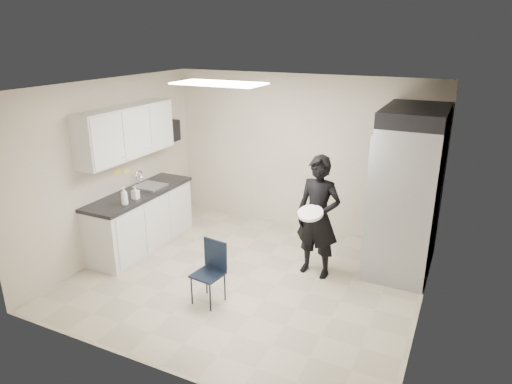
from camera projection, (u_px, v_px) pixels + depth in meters
The scene contains 21 objects.
floor at pixel (247, 278), 6.30m from camera, with size 4.50×4.50×0.00m, color tan.
ceiling at pixel (246, 86), 5.44m from camera, with size 4.50×4.50×0.00m, color silver.
back_wall at pixel (301, 154), 7.57m from camera, with size 4.50×4.50×0.00m, color beige.
left_wall at pixel (112, 168), 6.78m from camera, with size 4.00×4.00×0.00m, color beige.
right_wall at pixel (431, 218), 4.95m from camera, with size 4.00×4.00×0.00m, color beige.
ceiling_panel at pixel (219, 83), 6.03m from camera, with size 1.20×0.60×0.02m, color white.
lower_counter at pixel (141, 221), 7.12m from camera, with size 0.60×1.90×0.86m, color silver.
countertop at pixel (139, 193), 6.97m from camera, with size 0.64×1.95×0.05m, color black.
sink at pixel (150, 189), 7.18m from camera, with size 0.42×0.40×0.14m, color gray.
faucet at pixel (139, 179), 7.21m from camera, with size 0.02×0.02×0.24m, color silver.
upper_cabinets at pixel (127, 132), 6.71m from camera, with size 0.35×1.80×0.75m, color silver.
towel_dispenser at pixel (170, 131), 7.78m from camera, with size 0.22×0.30×0.35m, color black.
notice_sticker_left at pixel (117, 172), 6.89m from camera, with size 0.00×0.12×0.07m, color yellow.
notice_sticker_right at pixel (126, 171), 7.08m from camera, with size 0.00×0.12×0.07m, color yellow.
commercial_fridge at pixel (406, 198), 6.29m from camera, with size 0.80×1.35×2.10m, color gray.
fridge_compressor at pixel (416, 115), 5.91m from camera, with size 0.80×1.35×0.20m, color black.
folding_chair at pixel (208, 275), 5.62m from camera, with size 0.34×0.34×0.77m, color black.
man_tuxedo at pixel (318, 217), 6.16m from camera, with size 0.62×0.42×1.70m, color black.
bucket_lid at pixel (310, 213), 5.91m from camera, with size 0.33×0.33×0.04m, color white.
soap_bottle_a at pixel (124, 196), 6.40m from camera, with size 0.10×0.10×0.26m, color silver.
soap_bottle_b at pixel (135, 192), 6.63m from camera, with size 0.09×0.09×0.20m, color silver.
Camera 1 is at (2.50, -4.95, 3.21)m, focal length 32.00 mm.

